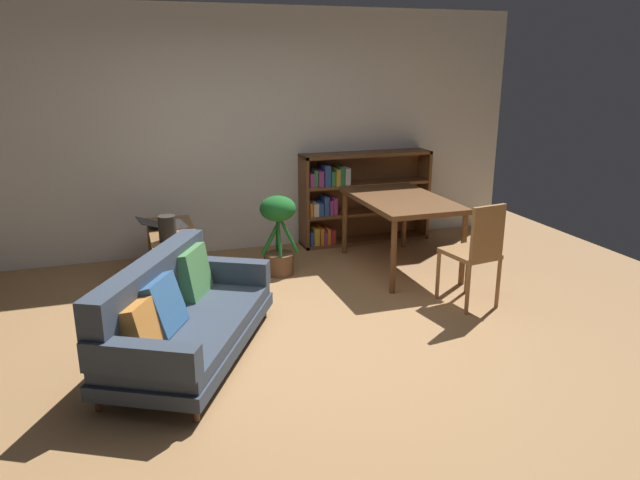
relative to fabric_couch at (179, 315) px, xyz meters
name	(u,v)px	position (x,y,z in m)	size (l,w,h in m)	color
ground_plane	(308,346)	(0.94, -0.15, -0.33)	(8.16, 8.16, 0.00)	#A87A4C
back_wall_panel	(236,132)	(0.94, 2.55, 1.02)	(6.80, 0.10, 2.70)	silver
fabric_couch	(179,315)	(0.00, 0.00, 0.00)	(1.50, 1.89, 0.74)	#56351E
media_console	(174,257)	(0.10, 1.57, -0.06)	(0.43, 1.17, 0.54)	olive
open_laptop	(164,224)	(0.04, 1.76, 0.23)	(0.49, 0.39, 0.09)	silver
desk_speaker	(167,228)	(0.04, 1.22, 0.33)	(0.16, 0.16, 0.24)	#2D2823
potted_floor_plant	(278,230)	(1.15, 1.52, 0.14)	(0.39, 0.37, 0.82)	brown
dining_table	(401,205)	(2.41, 1.30, 0.35)	(0.85, 1.39, 0.76)	brown
dining_chair_near	(476,250)	(2.58, 0.14, 0.20)	(0.44, 0.50, 0.95)	olive
bookshelf	(355,198)	(2.33, 2.36, 0.21)	(1.58, 0.33, 1.09)	brown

